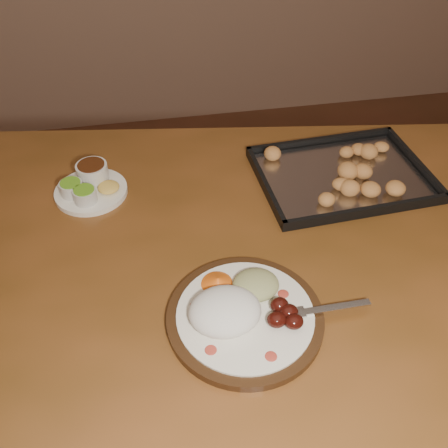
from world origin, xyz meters
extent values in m
cube|color=brown|center=(-0.02, 0.22, 0.73)|extent=(1.62, 1.11, 0.04)
cylinder|color=#462215|center=(-0.63, 0.70, 0.35)|extent=(0.07, 0.07, 0.71)
cylinder|color=#462215|center=(0.71, 0.50, 0.35)|extent=(0.07, 0.07, 0.71)
cylinder|color=black|center=(-0.02, 0.02, 0.76)|extent=(0.29, 0.29, 0.02)
cylinder|color=white|center=(-0.02, 0.02, 0.77)|extent=(0.25, 0.25, 0.01)
ellipsoid|color=#B1372A|center=(-0.09, -0.05, 0.77)|extent=(0.02, 0.02, 0.00)
ellipsoid|color=#B1372A|center=(0.01, -0.08, 0.77)|extent=(0.02, 0.02, 0.00)
ellipsoid|color=#B1372A|center=(0.06, 0.05, 0.77)|extent=(0.02, 0.02, 0.00)
ellipsoid|color=#B1372A|center=(-0.10, 0.05, 0.77)|extent=(0.02, 0.02, 0.00)
ellipsoid|color=silver|center=(-0.06, 0.02, 0.79)|extent=(0.15, 0.13, 0.06)
ellipsoid|color=#400F09|center=(0.03, -0.02, 0.79)|extent=(0.04, 0.03, 0.03)
ellipsoid|color=#400F09|center=(0.06, -0.01, 0.79)|extent=(0.04, 0.03, 0.03)
ellipsoid|color=#400F09|center=(0.04, 0.01, 0.79)|extent=(0.04, 0.03, 0.03)
ellipsoid|color=#400F09|center=(0.06, -0.03, 0.79)|extent=(0.04, 0.03, 0.03)
ellipsoid|color=tan|center=(0.01, 0.07, 0.78)|extent=(0.10, 0.09, 0.04)
cone|color=orange|center=(-0.06, 0.09, 0.78)|extent=(0.08, 0.08, 0.03)
cube|color=silver|center=(0.14, 0.00, 0.77)|extent=(0.14, 0.02, 0.00)
cube|color=silver|center=(0.07, 0.00, 0.78)|extent=(0.04, 0.02, 0.00)
cylinder|color=silver|center=(0.05, -0.01, 0.78)|extent=(0.03, 0.00, 0.00)
cylinder|color=silver|center=(0.04, -0.01, 0.78)|extent=(0.03, 0.00, 0.00)
cylinder|color=silver|center=(0.04, 0.00, 0.78)|extent=(0.03, 0.00, 0.00)
cylinder|color=silver|center=(0.04, 0.01, 0.78)|extent=(0.03, 0.00, 0.00)
cylinder|color=white|center=(-0.30, 0.44, 0.76)|extent=(0.17, 0.17, 0.01)
cylinder|color=beige|center=(-0.34, 0.43, 0.78)|extent=(0.05, 0.05, 0.03)
cylinder|color=#5DA120|center=(-0.34, 0.43, 0.79)|extent=(0.05, 0.05, 0.00)
cylinder|color=beige|center=(-0.31, 0.40, 0.78)|extent=(0.05, 0.05, 0.03)
cylinder|color=#5DA120|center=(-0.31, 0.40, 0.79)|extent=(0.05, 0.05, 0.00)
cylinder|color=silver|center=(-0.29, 0.48, 0.78)|extent=(0.07, 0.07, 0.04)
cylinder|color=#3D1C0B|center=(-0.29, 0.48, 0.80)|extent=(0.06, 0.06, 0.00)
ellipsoid|color=#F1CB55|center=(-0.26, 0.43, 0.77)|extent=(0.05, 0.05, 0.02)
cube|color=black|center=(0.30, 0.39, 0.75)|extent=(0.42, 0.32, 0.01)
cube|color=black|center=(0.29, 0.53, 0.77)|extent=(0.40, 0.03, 0.02)
cube|color=black|center=(0.31, 0.25, 0.77)|extent=(0.40, 0.03, 0.02)
cube|color=black|center=(0.50, 0.40, 0.77)|extent=(0.03, 0.30, 0.02)
cube|color=black|center=(0.11, 0.38, 0.77)|extent=(0.03, 0.30, 0.02)
cube|color=silver|center=(0.30, 0.39, 0.76)|extent=(0.39, 0.29, 0.00)
ellipsoid|color=#C78945|center=(0.35, 0.39, 0.78)|extent=(0.04, 0.04, 0.03)
ellipsoid|color=#C78945|center=(0.39, 0.43, 0.78)|extent=(0.06, 0.06, 0.03)
ellipsoid|color=#C78945|center=(0.33, 0.47, 0.78)|extent=(0.06, 0.06, 0.03)
ellipsoid|color=#C78945|center=(0.30, 0.44, 0.78)|extent=(0.04, 0.04, 0.03)
ellipsoid|color=#C78945|center=(0.26, 0.45, 0.78)|extent=(0.06, 0.06, 0.03)
ellipsoid|color=#C78945|center=(0.26, 0.40, 0.78)|extent=(0.06, 0.06, 0.03)
ellipsoid|color=#C78945|center=(0.20, 0.38, 0.78)|extent=(0.04, 0.04, 0.03)
ellipsoid|color=#C78945|center=(0.25, 0.34, 0.78)|extent=(0.06, 0.06, 0.03)
ellipsoid|color=#C78945|center=(0.24, 0.34, 0.78)|extent=(0.06, 0.06, 0.03)
ellipsoid|color=#C78945|center=(0.31, 0.31, 0.78)|extent=(0.04, 0.04, 0.03)
ellipsoid|color=#C78945|center=(0.33, 0.36, 0.78)|extent=(0.06, 0.06, 0.03)
ellipsoid|color=#C78945|center=(0.40, 0.36, 0.78)|extent=(0.06, 0.06, 0.03)
camera|label=1|loc=(-0.15, -0.52, 1.50)|focal=40.00mm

